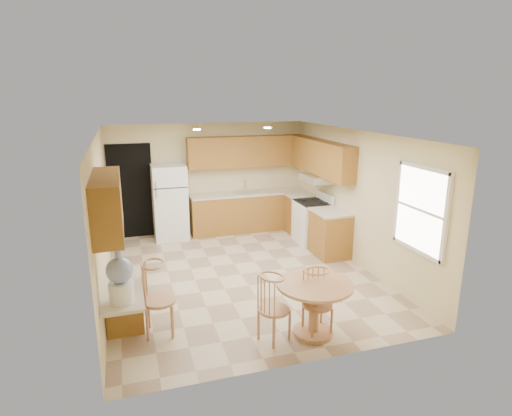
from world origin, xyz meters
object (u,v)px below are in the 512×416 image
object	(u,v)px
dining_table	(314,301)
chair_desk	(159,294)
stove	(312,222)
refrigerator	(170,202)
water_crock	(120,279)
chair_table_b	(321,300)
chair_table_a	(277,304)

from	to	relation	value
dining_table	chair_desk	world-z (taller)	chair_desk
stove	dining_table	distance (m)	3.71
stove	chair_desk	xyz separation A→B (m)	(-3.47, -2.83, 0.14)
stove	dining_table	bearing A→B (deg)	-114.22
refrigerator	dining_table	world-z (taller)	refrigerator
dining_table	water_crock	world-z (taller)	water_crock
chair_desk	dining_table	bearing A→B (deg)	80.80
chair_table_b	water_crock	distance (m)	2.52
refrigerator	chair_table_b	xyz separation A→B (m)	(1.40, -4.69, -0.28)
refrigerator	water_crock	world-z (taller)	refrigerator
chair_table_b	water_crock	world-z (taller)	water_crock
chair_table_a	water_crock	bearing A→B (deg)	-120.89
chair_table_b	chair_table_a	bearing A→B (deg)	-5.21
dining_table	chair_table_b	xyz separation A→B (m)	(0.05, -0.09, 0.06)
stove	chair_desk	bearing A→B (deg)	-140.84
chair_table_a	chair_table_b	bearing A→B (deg)	62.90
refrigerator	chair_table_a	distance (m)	4.73
dining_table	chair_table_b	size ratio (longest dim) A/B	1.13
refrigerator	stove	distance (m)	3.14
chair_desk	chair_table_a	bearing A→B (deg)	73.30
dining_table	chair_table_b	bearing A→B (deg)	-59.60
chair_table_b	chair_desk	distance (m)	2.10
refrigerator	dining_table	distance (m)	4.81
stove	chair_table_b	world-z (taller)	stove
chair_table_a	chair_table_b	xyz separation A→B (m)	(0.60, -0.03, -0.01)
water_crock	dining_table	bearing A→B (deg)	-4.12
stove	dining_table	xyz separation A→B (m)	(-1.52, -3.38, 0.02)
dining_table	chair_table_a	size ratio (longest dim) A/B	1.11
water_crock	refrigerator	bearing A→B (deg)	76.66
stove	chair_table_b	size ratio (longest dim) A/B	1.22
refrigerator	stove	xyz separation A→B (m)	(2.88, -1.22, -0.36)
dining_table	chair_table_a	world-z (taller)	chair_table_a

